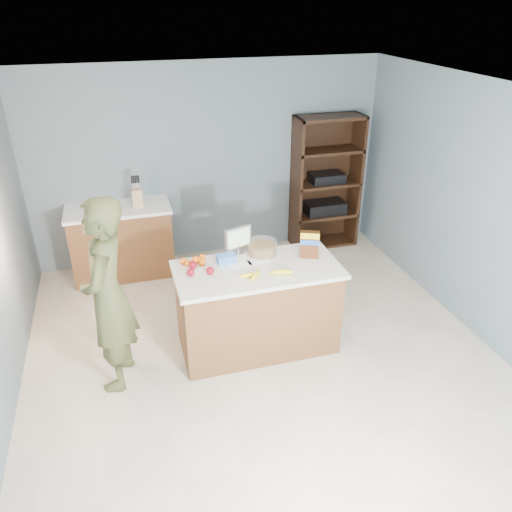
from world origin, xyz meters
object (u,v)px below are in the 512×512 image
object	(u,v)px
tv	(238,239)
cereal_box	(310,243)
shelving_unit	(324,184)
counter_peninsula	(257,311)
person	(108,296)

from	to	relation	value
tv	cereal_box	xyz separation A→B (m)	(0.64, -0.27, -0.00)
tv	cereal_box	size ratio (longest dim) A/B	1.04
tv	cereal_box	world-z (taller)	tv
shelving_unit	cereal_box	xyz separation A→B (m)	(-1.01, -1.98, 0.19)
counter_peninsula	shelving_unit	xyz separation A→B (m)	(1.55, 2.05, 0.45)
counter_peninsula	shelving_unit	size ratio (longest dim) A/B	0.87
cereal_box	person	bearing A→B (deg)	-174.60
person	counter_peninsula	bearing A→B (deg)	108.06
tv	shelving_unit	bearing A→B (deg)	46.06
shelving_unit	person	distance (m)	3.63
person	tv	distance (m)	1.35
shelving_unit	person	size ratio (longest dim) A/B	1.01
counter_peninsula	tv	size ratio (longest dim) A/B	5.53
shelving_unit	tv	world-z (taller)	shelving_unit
shelving_unit	cereal_box	world-z (taller)	shelving_unit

